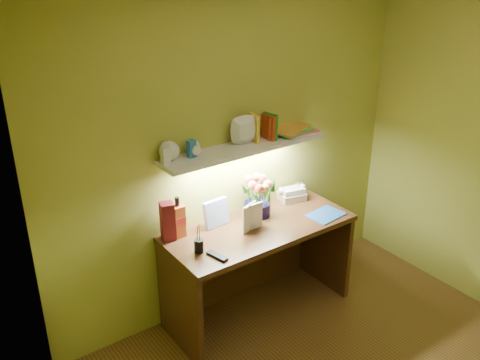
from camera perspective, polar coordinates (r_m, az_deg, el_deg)
name	(u,v)px	position (r m, az deg, el deg)	size (l,w,h in m)	color
desk	(259,270)	(4.07, 2.00, -9.53)	(1.40, 0.60, 0.75)	#3D1F10
flower_bouquet	(258,193)	(3.95, 1.88, -1.42)	(0.22, 0.22, 0.35)	#080537
telephone	(292,193)	(4.24, 5.56, -1.37)	(0.20, 0.15, 0.12)	beige
desk_clock	(298,189)	(4.35, 6.16, -0.94)	(0.09, 0.04, 0.09)	silver
whisky_bottle	(178,217)	(3.70, -6.64, -3.92)	(0.08, 0.08, 0.30)	#AF4F1C
whisky_box	(168,221)	(3.67, -7.74, -4.40)	(0.09, 0.09, 0.28)	maroon
pen_cup	(199,242)	(3.54, -4.42, -6.56)	(0.06, 0.06, 0.16)	black
art_card	(216,213)	(3.84, -2.57, -3.53)	(0.20, 0.04, 0.20)	white
tv_remote	(217,256)	(3.51, -2.46, -8.09)	(0.04, 0.16, 0.02)	black
blue_folder	(326,215)	(4.06, 9.12, -3.68)	(0.26, 0.19, 0.01)	#2665B6
desk_book_a	(244,222)	(3.71, 0.38, -4.45)	(0.15, 0.02, 0.21)	white
desk_book_b	(246,219)	(3.75, 0.62, -4.19)	(0.14, 0.02, 0.20)	white
wall_shelf	(246,143)	(3.77, 0.65, 4.02)	(1.30, 0.35, 0.23)	white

